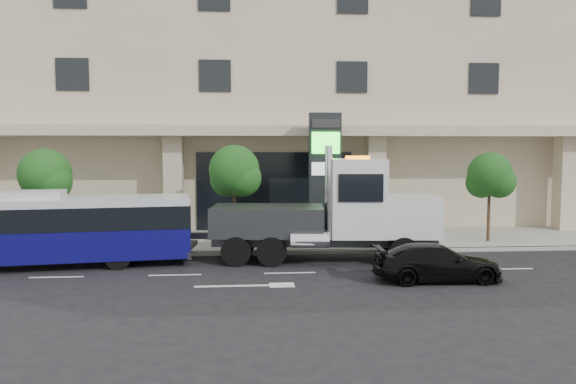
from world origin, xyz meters
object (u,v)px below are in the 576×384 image
(city_bus, at_px, (35,229))
(tow_truck, at_px, (335,214))
(signage_pylon, at_px, (325,176))
(black_sedan, at_px, (437,262))

(city_bus, bearing_deg, tow_truck, -5.71)
(tow_truck, bearing_deg, signage_pylon, 93.34)
(black_sedan, bearing_deg, tow_truck, 40.67)
(tow_truck, relative_size, black_sedan, 2.34)
(tow_truck, height_order, black_sedan, tow_truck)
(black_sedan, bearing_deg, signage_pylon, 21.08)
(city_bus, height_order, tow_truck, tow_truck)
(city_bus, distance_m, signage_pylon, 12.21)
(tow_truck, relative_size, signage_pylon, 1.70)
(signage_pylon, bearing_deg, black_sedan, -68.14)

